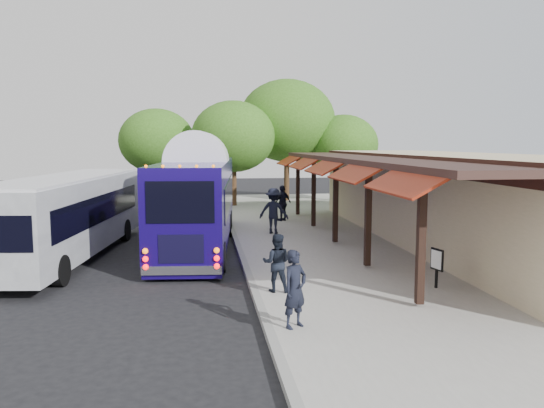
{
  "coord_description": "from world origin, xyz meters",
  "views": [
    {
      "loc": [
        -1.32,
        -15.67,
        4.02
      ],
      "look_at": [
        1.24,
        3.44,
        1.8
      ],
      "focal_mm": 35.0,
      "sensor_mm": 36.0,
      "label": 1
    }
  ],
  "objects_px": {
    "ped_b": "(277,263)",
    "sign_board": "(437,261)",
    "ped_a": "(295,289)",
    "ped_c": "(283,203)",
    "city_bus": "(69,213)",
    "coach_bus": "(198,198)",
    "ped_d": "(274,211)"
  },
  "relations": [
    {
      "from": "ped_d",
      "to": "sign_board",
      "type": "height_order",
      "value": "ped_d"
    },
    {
      "from": "coach_bus",
      "to": "ped_a",
      "type": "relative_size",
      "value": 6.82
    },
    {
      "from": "ped_c",
      "to": "ped_a",
      "type": "bearing_deg",
      "value": 47.48
    },
    {
      "from": "ped_c",
      "to": "city_bus",
      "type": "bearing_deg",
      "value": 3.93
    },
    {
      "from": "city_bus",
      "to": "ped_b",
      "type": "xyz_separation_m",
      "value": [
        6.5,
        -5.69,
        -0.68
      ]
    },
    {
      "from": "ped_a",
      "to": "ped_b",
      "type": "xyz_separation_m",
      "value": [
        0.0,
        2.74,
        -0.06
      ]
    },
    {
      "from": "ped_a",
      "to": "sign_board",
      "type": "distance_m",
      "value": 4.97
    },
    {
      "from": "ped_a",
      "to": "ped_c",
      "type": "relative_size",
      "value": 0.93
    },
    {
      "from": "city_bus",
      "to": "sign_board",
      "type": "bearing_deg",
      "value": -22.07
    },
    {
      "from": "ped_a",
      "to": "ped_d",
      "type": "height_order",
      "value": "ped_d"
    },
    {
      "from": "ped_b",
      "to": "sign_board",
      "type": "bearing_deg",
      "value": -170.55
    },
    {
      "from": "ped_b",
      "to": "ped_d",
      "type": "bearing_deg",
      "value": -84.65
    },
    {
      "from": "city_bus",
      "to": "ped_c",
      "type": "bearing_deg",
      "value": 45.33
    },
    {
      "from": "ped_b",
      "to": "sign_board",
      "type": "relative_size",
      "value": 1.43
    },
    {
      "from": "coach_bus",
      "to": "sign_board",
      "type": "distance_m",
      "value": 9.82
    },
    {
      "from": "ped_a",
      "to": "sign_board",
      "type": "height_order",
      "value": "ped_a"
    },
    {
      "from": "city_bus",
      "to": "ped_d",
      "type": "xyz_separation_m",
      "value": [
        7.65,
        3.23,
        -0.47
      ]
    },
    {
      "from": "city_bus",
      "to": "ped_a",
      "type": "height_order",
      "value": "city_bus"
    },
    {
      "from": "ped_d",
      "to": "sign_board",
      "type": "bearing_deg",
      "value": 128.42
    },
    {
      "from": "ped_d",
      "to": "ped_a",
      "type": "bearing_deg",
      "value": 103.84
    },
    {
      "from": "coach_bus",
      "to": "ped_a",
      "type": "distance_m",
      "value": 10.17
    },
    {
      "from": "ped_a",
      "to": "sign_board",
      "type": "xyz_separation_m",
      "value": [
        4.3,
        2.5,
        -0.1
      ]
    },
    {
      "from": "ped_d",
      "to": "coach_bus",
      "type": "bearing_deg",
      "value": 48.02
    },
    {
      "from": "ped_c",
      "to": "ped_d",
      "type": "relative_size",
      "value": 0.91
    },
    {
      "from": "coach_bus",
      "to": "ped_c",
      "type": "distance_m",
      "value": 6.87
    },
    {
      "from": "coach_bus",
      "to": "sign_board",
      "type": "relative_size",
      "value": 10.54
    },
    {
      "from": "ped_c",
      "to": "ped_d",
      "type": "bearing_deg",
      "value": 40.6
    },
    {
      "from": "city_bus",
      "to": "sign_board",
      "type": "distance_m",
      "value": 12.34
    },
    {
      "from": "coach_bus",
      "to": "city_bus",
      "type": "relative_size",
      "value": 1.03
    },
    {
      "from": "coach_bus",
      "to": "sign_board",
      "type": "height_order",
      "value": "coach_bus"
    },
    {
      "from": "ped_c",
      "to": "sign_board",
      "type": "bearing_deg",
      "value": 65.0
    },
    {
      "from": "sign_board",
      "to": "ped_a",
      "type": "bearing_deg",
      "value": -163.42
    }
  ]
}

